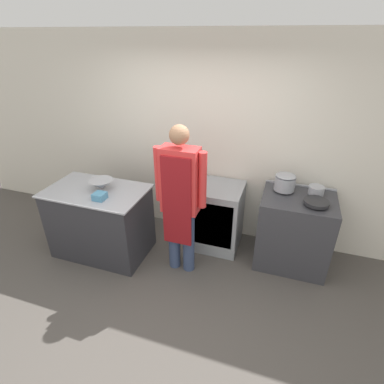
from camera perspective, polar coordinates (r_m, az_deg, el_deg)
name	(u,v)px	position (r m, az deg, el deg)	size (l,w,h in m)	color
ground_plane	(155,315)	(3.44, -7.12, -22.22)	(14.00, 14.00, 0.00)	#4C4742
wall_back	(204,141)	(4.05, 2.32, 9.60)	(8.00, 0.05, 2.70)	silver
prep_counter	(101,221)	(4.09, -16.97, -5.35)	(1.24, 0.76, 0.92)	#2D2D33
stove	(293,231)	(3.94, 18.77, -7.01)	(0.85, 0.68, 0.95)	#38383D
fridge_unit	(216,216)	(4.07, 4.66, -4.60)	(0.65, 0.62, 0.89)	#93999E
person_cook	(180,195)	(3.32, -2.26, -0.60)	(0.60, 0.24, 1.83)	#38476B
mixing_bowl	(101,185)	(3.84, -16.89, 1.36)	(0.30, 0.30, 0.13)	#9EA0A8
plastic_tub	(100,196)	(3.62, -17.18, -0.77)	(0.14, 0.14, 0.08)	teal
stock_pot	(285,182)	(3.75, 17.31, 1.84)	(0.24, 0.24, 0.21)	#9EA0A8
saute_pan	(316,202)	(3.59, 22.60, -1.81)	(0.27, 0.27, 0.04)	#262628
sauce_pot	(316,190)	(3.79, 22.58, 0.31)	(0.18, 0.18, 0.10)	#9EA0A8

